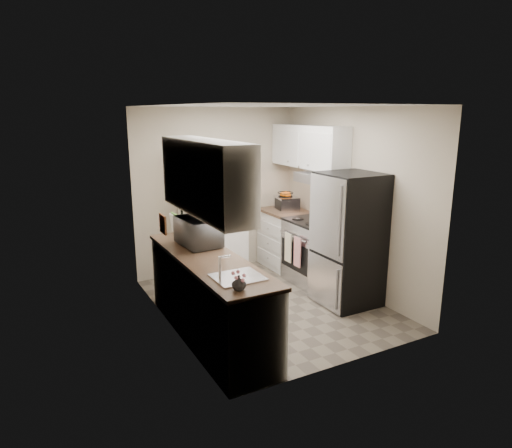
% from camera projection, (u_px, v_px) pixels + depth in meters
% --- Properties ---
extents(ground, '(3.20, 3.20, 0.00)m').
position_uv_depth(ground, '(268.00, 304.00, 5.92)').
color(ground, '#665B4C').
rests_on(ground, ground).
extents(room_shell, '(2.64, 3.24, 2.52)m').
position_uv_depth(room_shell, '(268.00, 180.00, 5.51)').
color(room_shell, beige).
rests_on(room_shell, ground).
extents(pantry_cabinet, '(0.90, 0.55, 2.00)m').
position_uv_depth(pantry_cabinet, '(213.00, 212.00, 6.72)').
color(pantry_cabinet, white).
rests_on(pantry_cabinet, ground).
extents(base_cabinet_left, '(0.60, 2.30, 0.88)m').
position_uv_depth(base_cabinet_left, '(209.00, 299.00, 4.99)').
color(base_cabinet_left, white).
rests_on(base_cabinet_left, ground).
extents(countertop_left, '(0.63, 2.33, 0.04)m').
position_uv_depth(countertop_left, '(208.00, 259.00, 4.88)').
color(countertop_left, brown).
rests_on(countertop_left, base_cabinet_left).
extents(base_cabinet_right, '(0.60, 0.80, 0.88)m').
position_uv_depth(base_cabinet_right, '(285.00, 240.00, 7.29)').
color(base_cabinet_right, white).
rests_on(base_cabinet_right, ground).
extents(countertop_right, '(0.63, 0.83, 0.04)m').
position_uv_depth(countertop_right, '(286.00, 212.00, 7.18)').
color(countertop_right, brown).
rests_on(countertop_right, base_cabinet_right).
extents(electric_range, '(0.71, 0.78, 1.13)m').
position_uv_depth(electric_range, '(314.00, 251.00, 6.59)').
color(electric_range, '#B7B7BC').
rests_on(electric_range, ground).
extents(refrigerator, '(0.70, 0.72, 1.70)m').
position_uv_depth(refrigerator, '(349.00, 240.00, 5.80)').
color(refrigerator, '#B7B7BC').
rests_on(refrigerator, ground).
extents(microwave, '(0.44, 0.61, 0.32)m').
position_uv_depth(microwave, '(199.00, 232.00, 5.28)').
color(microwave, silver).
rests_on(microwave, countertop_left).
extents(wine_bottle, '(0.08, 0.08, 0.32)m').
position_uv_depth(wine_bottle, '(182.00, 224.00, 5.63)').
color(wine_bottle, black).
rests_on(wine_bottle, countertop_left).
extents(flower_vase, '(0.16, 0.16, 0.13)m').
position_uv_depth(flower_vase, '(239.00, 283.00, 3.96)').
color(flower_vase, silver).
rests_on(flower_vase, countertop_left).
extents(cutting_board, '(0.02, 0.21, 0.26)m').
position_uv_depth(cutting_board, '(176.00, 223.00, 5.82)').
color(cutting_board, '#579C3A').
rests_on(cutting_board, countertop_left).
extents(toaster_oven, '(0.38, 0.44, 0.23)m').
position_uv_depth(toaster_oven, '(287.00, 204.00, 7.13)').
color(toaster_oven, silver).
rests_on(toaster_oven, countertop_right).
extents(fruit_basket, '(0.29, 0.29, 0.10)m').
position_uv_depth(fruit_basket, '(285.00, 193.00, 7.08)').
color(fruit_basket, orange).
rests_on(fruit_basket, toaster_oven).
extents(kitchen_mat, '(0.55, 0.81, 0.01)m').
position_uv_depth(kitchen_mat, '(253.00, 292.00, 6.30)').
color(kitchen_mat, tan).
rests_on(kitchen_mat, ground).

